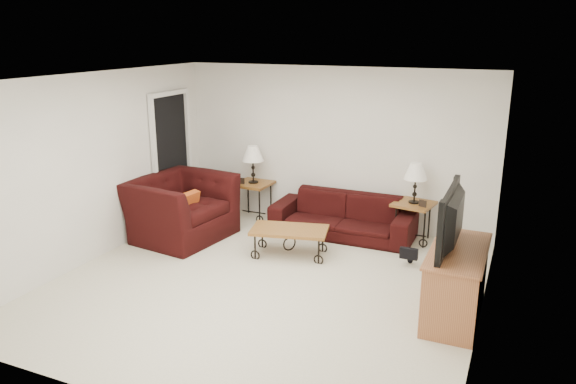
% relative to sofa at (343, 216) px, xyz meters
% --- Properties ---
extents(ground, '(5.00, 5.00, 0.00)m').
position_rel_sofa_xyz_m(ground, '(-0.33, -2.02, -0.31)').
color(ground, beige).
rests_on(ground, ground).
extents(wall_back, '(5.00, 0.02, 2.50)m').
position_rel_sofa_xyz_m(wall_back, '(-0.33, 0.48, 0.94)').
color(wall_back, silver).
rests_on(wall_back, ground).
extents(wall_front, '(5.00, 0.02, 2.50)m').
position_rel_sofa_xyz_m(wall_front, '(-0.33, -4.52, 0.94)').
color(wall_front, silver).
rests_on(wall_front, ground).
extents(wall_left, '(0.02, 5.00, 2.50)m').
position_rel_sofa_xyz_m(wall_left, '(-2.83, -2.02, 0.94)').
color(wall_left, silver).
rests_on(wall_left, ground).
extents(wall_right, '(0.02, 5.00, 2.50)m').
position_rel_sofa_xyz_m(wall_right, '(2.17, -2.02, 0.94)').
color(wall_right, silver).
rests_on(wall_right, ground).
extents(ceiling, '(5.00, 5.00, 0.00)m').
position_rel_sofa_xyz_m(ceiling, '(-0.33, -2.02, 2.19)').
color(ceiling, white).
rests_on(ceiling, wall_back).
extents(doorway, '(0.08, 0.94, 2.04)m').
position_rel_sofa_xyz_m(doorway, '(-2.80, -0.37, 0.71)').
color(doorway, black).
rests_on(doorway, ground).
extents(sofa, '(2.15, 0.84, 0.63)m').
position_rel_sofa_xyz_m(sofa, '(0.00, 0.00, 0.00)').
color(sofa, black).
rests_on(sofa, ground).
extents(side_table_left, '(0.59, 0.59, 0.61)m').
position_rel_sofa_xyz_m(side_table_left, '(-1.61, 0.18, -0.01)').
color(side_table_left, '#945D25').
rests_on(side_table_left, ground).
extents(side_table_right, '(0.63, 0.63, 0.59)m').
position_rel_sofa_xyz_m(side_table_right, '(1.02, 0.18, -0.02)').
color(side_table_right, '#945D25').
rests_on(side_table_right, ground).
extents(lamp_left, '(0.36, 0.36, 0.61)m').
position_rel_sofa_xyz_m(lamp_left, '(-1.61, 0.18, 0.61)').
color(lamp_left, black).
rests_on(lamp_left, side_table_left).
extents(lamp_right, '(0.39, 0.39, 0.59)m').
position_rel_sofa_xyz_m(lamp_right, '(1.02, 0.18, 0.58)').
color(lamp_right, black).
rests_on(lamp_right, side_table_right).
extents(photo_frame_left, '(0.12, 0.03, 0.10)m').
position_rel_sofa_xyz_m(photo_frame_left, '(-1.76, 0.03, 0.35)').
color(photo_frame_left, black).
rests_on(photo_frame_left, side_table_left).
extents(photo_frame_right, '(0.12, 0.06, 0.10)m').
position_rel_sofa_xyz_m(photo_frame_right, '(1.17, 0.03, 0.33)').
color(photo_frame_right, black).
rests_on(photo_frame_right, side_table_right).
extents(coffee_table, '(1.14, 0.78, 0.39)m').
position_rel_sofa_xyz_m(coffee_table, '(-0.43, -1.05, -0.12)').
color(coffee_table, '#945D25').
rests_on(coffee_table, ground).
extents(armchair, '(1.42, 1.57, 0.92)m').
position_rel_sofa_xyz_m(armchair, '(-2.21, -1.05, 0.15)').
color(armchair, black).
rests_on(armchair, ground).
extents(throw_pillow, '(0.17, 0.43, 0.42)m').
position_rel_sofa_xyz_m(throw_pillow, '(-2.06, -1.10, 0.21)').
color(throw_pillow, '#B64E17').
rests_on(throw_pillow, armchair).
extents(tv_stand, '(0.54, 1.29, 0.78)m').
position_rel_sofa_xyz_m(tv_stand, '(1.90, -1.89, 0.07)').
color(tv_stand, '#A4653D').
rests_on(tv_stand, ground).
extents(television, '(0.15, 1.16, 0.67)m').
position_rel_sofa_xyz_m(television, '(1.88, -1.89, 0.80)').
color(television, black).
rests_on(television, tv_stand).
extents(backpack, '(0.43, 0.37, 0.47)m').
position_rel_sofa_xyz_m(backpack, '(1.18, -0.67, -0.08)').
color(backpack, black).
rests_on(backpack, ground).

